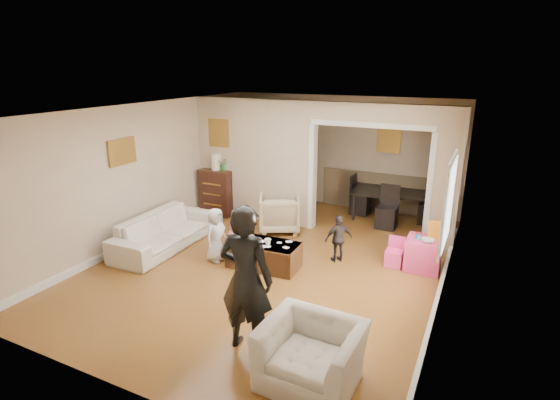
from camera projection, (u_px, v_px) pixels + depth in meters
The scene contains 27 objects.
floor at pixel (275, 260), 7.56m from camera, with size 7.00×7.00×0.00m, color brown.
partition_left at pixel (255, 160), 9.29m from camera, with size 2.75×0.18×2.60m, color #C2AB8E.
partition_right at pixel (445, 181), 7.68m from camera, with size 0.55×0.18×2.60m, color #C2AB8E.
partition_header at pixel (372, 113), 7.92m from camera, with size 2.22×0.18×0.35m, color #C2AB8E.
window_pane at pixel (449, 203), 5.61m from camera, with size 0.03×0.95×1.10m, color white.
framed_art_partition at pixel (219, 133), 9.38m from camera, with size 0.45×0.03×0.55m, color brown.
framed_art_sofa_wall at pixel (122, 152), 7.64m from camera, with size 0.03×0.55×0.40m, color brown.
framed_art_alcove at pixel (389, 139), 9.54m from camera, with size 0.45×0.03×0.55m, color brown.
sofa at pixel (164, 231), 8.03m from camera, with size 2.17×0.85×0.63m, color beige.
armchair_back at pixel (279, 213), 8.85m from camera, with size 0.79×0.81×0.74m, color tan.
armchair_front at pixel (311, 354), 4.59m from camera, with size 1.03×0.90×0.67m, color beige.
dresser at pixel (218, 192), 9.78m from camera, with size 0.75×0.42×1.03m, color #361810.
table_lamp at pixel (216, 162), 9.58m from camera, with size 0.22×0.22×0.36m, color #FFF3CF.
potted_plant at pixel (224, 164), 9.50m from camera, with size 0.26×0.23×0.29m, color #3B7936.
coffee_table at pixel (264, 254), 7.27m from camera, with size 1.18×0.59×0.44m, color #3B2012.
coffee_cup at pixel (268, 242), 7.10m from camera, with size 0.11×0.11×0.10m, color white.
play_table at pixel (423, 254), 7.18m from camera, with size 0.55×0.55×0.53m, color #E03B78.
cereal_box at pixel (434, 230), 7.09m from camera, with size 0.20×0.07×0.30m, color yellow.
cyan_cup at pixel (418, 237), 7.08m from camera, with size 0.08×0.08×0.08m, color teal.
toy_block at pixel (419, 234), 7.24m from camera, with size 0.08×0.06×0.05m, color red.
play_bowl at pixel (427, 241), 6.97m from camera, with size 0.21×0.21×0.05m, color silver.
dining_table at pixel (393, 205), 9.54m from camera, with size 1.81×1.01×0.64m, color black.
adult_person at pixel (246, 279), 4.99m from camera, with size 0.66×0.43×1.81m, color black.
child_kneel_a at pixel (216, 235), 7.42m from camera, with size 0.47×0.30×0.95m, color silver.
child_kneel_b at pixel (237, 231), 7.76m from camera, with size 0.40×0.31×0.82m, color pink.
child_toddler at pixel (339, 239), 7.42m from camera, with size 0.49×0.20×0.84m, color black.
craft_papers at pixel (266, 242), 7.20m from camera, with size 0.95×0.47×0.00m.
Camera 1 is at (3.09, -6.16, 3.27)m, focal length 27.82 mm.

